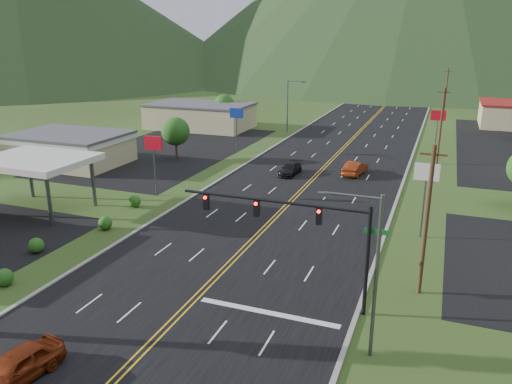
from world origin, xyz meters
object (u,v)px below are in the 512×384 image
(traffic_signal, at_px, (302,224))
(car_red_far, at_px, (355,168))
(car_dark_mid, at_px, (290,169))
(streetlight_west, at_px, (289,102))
(streetlight_east, at_px, (370,266))
(gas_canopy, at_px, (35,162))
(car_red_near, at_px, (17,367))

(traffic_signal, relative_size, car_red_far, 2.62)
(car_dark_mid, bearing_deg, streetlight_west, 110.48)
(traffic_signal, xyz_separation_m, streetlight_east, (4.70, -4.00, -0.15))
(gas_canopy, height_order, car_dark_mid, gas_canopy)
(streetlight_west, distance_m, gas_canopy, 49.10)
(car_dark_mid, bearing_deg, streetlight_east, -63.68)
(traffic_signal, distance_m, car_dark_mid, 30.91)
(car_red_near, bearing_deg, car_red_far, 87.75)
(streetlight_west, distance_m, car_red_far, 29.33)
(car_red_near, relative_size, car_dark_mid, 1.03)
(traffic_signal, height_order, gas_canopy, traffic_signal)
(car_red_near, bearing_deg, streetlight_west, 105.03)
(streetlight_east, bearing_deg, streetlight_west, 110.86)
(streetlight_east, bearing_deg, car_red_far, 100.82)
(gas_canopy, xyz_separation_m, car_dark_mid, (18.88, 21.01, -4.20))
(gas_canopy, height_order, car_red_near, gas_canopy)
(traffic_signal, bearing_deg, car_dark_mid, 108.32)
(car_red_near, xyz_separation_m, car_dark_mid, (1.30, 41.32, -0.14))
(car_red_near, distance_m, car_dark_mid, 41.34)
(car_red_far, bearing_deg, car_dark_mid, 30.20)
(traffic_signal, xyz_separation_m, gas_canopy, (-28.48, 8.00, -0.46))
(traffic_signal, height_order, car_red_near, traffic_signal)
(streetlight_west, xyz_separation_m, car_dark_mid, (8.56, -26.99, -4.51))
(streetlight_east, relative_size, car_red_near, 1.88)
(streetlight_east, relative_size, streetlight_west, 1.00)
(traffic_signal, distance_m, car_red_near, 17.05)
(streetlight_west, xyz_separation_m, gas_canopy, (-10.32, -48.00, -0.31))
(streetlight_east, distance_m, car_red_far, 36.73)
(car_dark_mid, relative_size, car_red_far, 0.92)
(gas_canopy, relative_size, car_dark_mid, 2.16)
(traffic_signal, relative_size, streetlight_west, 1.46)
(streetlight_east, xyz_separation_m, gas_canopy, (-33.18, 12.00, -0.31))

